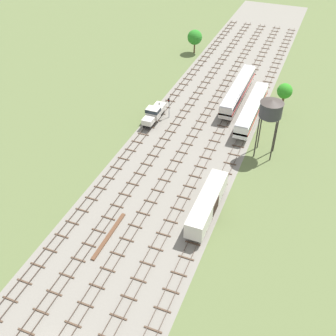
{
  "coord_description": "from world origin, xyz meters",
  "views": [
    {
      "loc": [
        21.5,
        -17.59,
        47.08
      ],
      "look_at": [
        0.0,
        36.29,
        1.5
      ],
      "focal_mm": 44.44,
      "sensor_mm": 36.0,
      "label": 1
    }
  ],
  "objects": [
    {
      "name": "ground_plane",
      "position": [
        0.0,
        56.0,
        0.0
      ],
      "size": [
        480.0,
        480.0,
        0.0
      ],
      "primitive_type": "plane",
      "color": "#5B6B3D"
    },
    {
      "name": "ballast_bed",
      "position": [
        0.0,
        56.0,
        0.0
      ],
      "size": [
        23.01,
        176.0,
        0.01
      ],
      "primitive_type": "cube",
      "color": "gray",
      "rests_on": "ground"
    },
    {
      "name": "track_far_left",
      "position": [
        -9.51,
        57.0,
        0.14
      ],
      "size": [
        2.4,
        126.0,
        0.29
      ],
      "color": "#47382D",
      "rests_on": "ground"
    },
    {
      "name": "track_left",
      "position": [
        -4.75,
        57.0,
        0.14
      ],
      "size": [
        2.4,
        126.0,
        0.29
      ],
      "color": "#47382D",
      "rests_on": "ground"
    },
    {
      "name": "track_centre_left",
      "position": [
        0.0,
        57.0,
        0.14
      ],
      "size": [
        2.4,
        126.0,
        0.29
      ],
      "color": "#47382D",
      "rests_on": "ground"
    },
    {
      "name": "track_centre",
      "position": [
        4.75,
        57.0,
        0.14
      ],
      "size": [
        2.4,
        126.0,
        0.29
      ],
      "color": "#47382D",
      "rests_on": "ground"
    },
    {
      "name": "track_centre_right",
      "position": [
        9.51,
        57.0,
        0.14
      ],
      "size": [
        2.4,
        126.0,
        0.29
      ],
      "color": "#47382D",
      "rests_on": "ground"
    },
    {
      "name": "freight_boxcar_centre_right_nearest",
      "position": [
        9.51,
        29.11,
        2.45
      ],
      "size": [
        2.87,
        14.0,
        3.6
      ],
      "color": "beige",
      "rests_on": "ground"
    },
    {
      "name": "shunter_loco_far_left_near",
      "position": [
        -9.51,
        52.07,
        2.01
      ],
      "size": [
        2.74,
        8.46,
        3.1
      ],
      "color": "beige",
      "rests_on": "ground"
    },
    {
      "name": "diesel_railcar_centre_right_mid",
      "position": [
        9.51,
        60.42,
        2.6
      ],
      "size": [
        2.96,
        20.5,
        3.8
      ],
      "color": "white",
      "rests_on": "ground"
    },
    {
      "name": "passenger_coach_centre_midfar",
      "position": [
        4.75,
        67.55,
        2.61
      ],
      "size": [
        2.96,
        22.0,
        3.8
      ],
      "color": "beige",
      "rests_on": "ground"
    },
    {
      "name": "water_tower",
      "position": [
        14.64,
        49.0,
        9.79
      ],
      "size": [
        4.28,
        4.28,
        11.59
      ],
      "color": "#2D2826",
      "rests_on": "ground"
    },
    {
      "name": "signal_post_nearest",
      "position": [
        -7.13,
        54.7,
        3.04
      ],
      "size": [
        0.28,
        0.47,
        4.73
      ],
      "color": "gray",
      "rests_on": "ground"
    },
    {
      "name": "lineside_tree_0",
      "position": [
        15.13,
        65.08,
        5.54
      ],
      "size": [
        3.25,
        3.25,
        7.27
      ],
      "color": "#4C331E",
      "rests_on": "ground"
    },
    {
      "name": "lineside_tree_1",
      "position": [
        -13.45,
        90.05,
        4.48
      ],
      "size": [
        4.07,
        4.07,
        6.54
      ],
      "color": "#4C331E",
      "rests_on": "ground"
    },
    {
      "name": "spare_rail_bundle",
      "position": [
        -2.82,
        19.18,
        0.12
      ],
      "size": [
        0.6,
        10.0,
        0.24
      ],
      "primitive_type": "cube",
      "color": "brown",
      "rests_on": "ground"
    }
  ]
}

